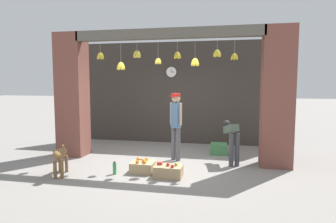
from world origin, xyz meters
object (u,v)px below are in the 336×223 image
object	(u,v)px
dog	(60,156)
shopkeeper	(176,121)
worker_stooping	(232,137)
produce_box_green	(219,149)
water_bottle	(115,168)
fruit_crate_oranges	(143,167)
fruit_crate_apples	(168,171)
wall_clock	(171,72)

from	to	relation	value
dog	shopkeeper	world-z (taller)	shopkeeper
shopkeeper	worker_stooping	world-z (taller)	shopkeeper
produce_box_green	water_bottle	size ratio (longest dim) A/B	1.61
fruit_crate_oranges	water_bottle	xyz separation A→B (m)	(-0.55, -0.26, 0.01)
fruit_crate_apples	fruit_crate_oranges	bearing A→B (deg)	161.04
shopkeeper	fruit_crate_apples	bearing A→B (deg)	118.17
worker_stooping	water_bottle	bearing A→B (deg)	-169.62
shopkeeper	worker_stooping	bearing A→B (deg)	-157.63
worker_stooping	produce_box_green	size ratio (longest dim) A/B	2.28
fruit_crate_apples	produce_box_green	bearing A→B (deg)	67.11
worker_stooping	wall_clock	bearing A→B (deg)	112.74
dog	fruit_crate_apples	bearing A→B (deg)	81.06
shopkeeper	wall_clock	size ratio (longest dim) A/B	4.90
produce_box_green	wall_clock	world-z (taller)	wall_clock
fruit_crate_oranges	fruit_crate_apples	size ratio (longest dim) A/B	0.86
dog	fruit_crate_apples	world-z (taller)	dog
shopkeeper	worker_stooping	xyz separation A→B (m)	(1.35, -0.04, -0.33)
shopkeeper	fruit_crate_apples	distance (m)	1.59
fruit_crate_apples	water_bottle	world-z (taller)	fruit_crate_apples
dog	worker_stooping	xyz separation A→B (m)	(3.48, 1.66, 0.24)
worker_stooping	wall_clock	xyz separation A→B (m)	(-1.89, 2.15, 1.60)
dog	worker_stooping	bearing A→B (deg)	96.89
fruit_crate_oranges	wall_clock	world-z (taller)	wall_clock
worker_stooping	wall_clock	size ratio (longest dim) A/B	2.92
worker_stooping	produce_box_green	xyz separation A→B (m)	(-0.33, 0.92, -0.52)
fruit_crate_oranges	water_bottle	bearing A→B (deg)	-154.31
wall_clock	shopkeeper	bearing A→B (deg)	-75.74
dog	produce_box_green	size ratio (longest dim) A/B	1.84
fruit_crate_oranges	fruit_crate_apples	xyz separation A→B (m)	(0.61, -0.21, 0.00)
worker_stooping	fruit_crate_apples	bearing A→B (deg)	-153.11
dog	fruit_crate_oranges	bearing A→B (deg)	91.44
dog	produce_box_green	bearing A→B (deg)	110.75
dog	fruit_crate_apples	distance (m)	2.27
fruit_crate_oranges	produce_box_green	distance (m)	2.52
dog	water_bottle	xyz separation A→B (m)	(1.06, 0.33, -0.30)
produce_box_green	wall_clock	bearing A→B (deg)	141.74
fruit_crate_oranges	produce_box_green	world-z (taller)	fruit_crate_oranges
dog	shopkeeper	size ratio (longest dim) A/B	0.48
shopkeeper	water_bottle	world-z (taller)	shopkeeper
fruit_crate_apples	worker_stooping	bearing A→B (deg)	45.45
shopkeeper	fruit_crate_apples	xyz separation A→B (m)	(0.09, -1.33, -0.87)
shopkeeper	produce_box_green	size ratio (longest dim) A/B	3.83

